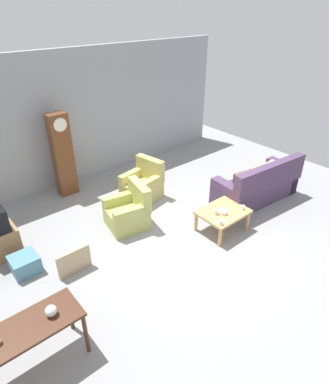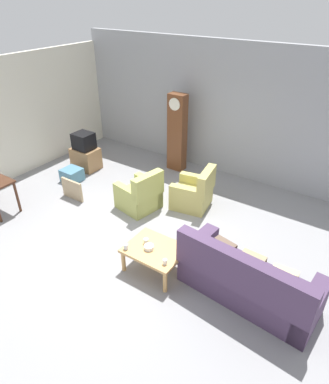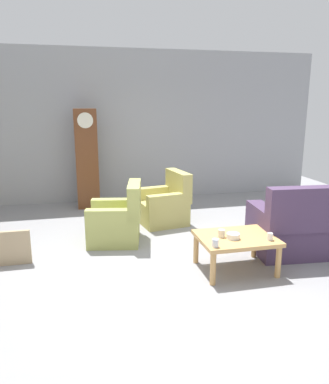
% 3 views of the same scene
% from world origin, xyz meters
% --- Properties ---
extents(ground_plane, '(10.40, 10.40, 0.00)m').
position_xyz_m(ground_plane, '(0.00, 0.00, 0.00)').
color(ground_plane, gray).
extents(garage_door_wall, '(8.40, 0.16, 3.20)m').
position_xyz_m(garage_door_wall, '(0.00, 3.60, 1.60)').
color(garage_door_wall, '#9EA0A5').
rests_on(garage_door_wall, ground_plane).
extents(pegboard_wall_left, '(0.12, 6.40, 2.88)m').
position_xyz_m(pegboard_wall_left, '(-4.20, 0.40, 1.44)').
color(pegboard_wall_left, silver).
rests_on(pegboard_wall_left, ground_plane).
extents(couch_floral, '(2.17, 1.06, 1.04)m').
position_xyz_m(couch_floral, '(2.25, -0.15, 0.36)').
color(couch_floral, '#4C3856').
rests_on(couch_floral, ground_plane).
extents(armchair_olive_near, '(0.92, 0.90, 0.92)m').
position_xyz_m(armchair_olive_near, '(-0.64, 0.94, 0.31)').
color(armchair_olive_near, tan).
rests_on(armchair_olive_near, ground_plane).
extents(armchair_olive_far, '(0.91, 0.88, 0.92)m').
position_xyz_m(armchair_olive_far, '(0.28, 1.67, 0.31)').
color(armchair_olive_far, tan).
rests_on(armchair_olive_far, ground_plane).
extents(coffee_table_wood, '(0.96, 0.76, 0.45)m').
position_xyz_m(coffee_table_wood, '(0.73, -0.41, 0.39)').
color(coffee_table_wood, tan).
rests_on(coffee_table_wood, ground_plane).
extents(grandfather_clock, '(0.44, 0.30, 1.99)m').
position_xyz_m(grandfather_clock, '(-1.01, 3.01, 1.00)').
color(grandfather_clock, brown).
rests_on(grandfather_clock, ground_plane).
extents(tv_stand_cabinet, '(0.68, 0.52, 0.57)m').
position_xyz_m(tv_stand_cabinet, '(-3.00, 1.68, 0.28)').
color(tv_stand_cabinet, '#997047').
rests_on(tv_stand_cabinet, ground_plane).
extents(tv_crt, '(0.48, 0.44, 0.42)m').
position_xyz_m(tv_crt, '(-3.00, 1.68, 0.78)').
color(tv_crt, black).
rests_on(tv_crt, tv_stand_cabinet).
extents(framed_picture_leaning, '(0.60, 0.05, 0.47)m').
position_xyz_m(framed_picture_leaning, '(-2.15, 0.39, 0.23)').
color(framed_picture_leaning, tan).
rests_on(framed_picture_leaning, ground_plane).
extents(storage_box_blue, '(0.45, 0.44, 0.32)m').
position_xyz_m(storage_box_blue, '(-2.80, 0.97, 0.16)').
color(storage_box_blue, teal).
rests_on(storage_box_blue, ground_plane).
extents(cup_white_porcelain, '(0.07, 0.07, 0.09)m').
position_xyz_m(cup_white_porcelain, '(1.08, -0.63, 0.50)').
color(cup_white_porcelain, white).
rests_on(cup_white_porcelain, coffee_table_wood).
extents(cup_blue_rimmed, '(0.08, 0.08, 0.10)m').
position_xyz_m(cup_blue_rimmed, '(0.34, -0.69, 0.50)').
color(cup_blue_rimmed, silver).
rests_on(cup_blue_rimmed, coffee_table_wood).
extents(cup_cream_tall, '(0.09, 0.09, 0.10)m').
position_xyz_m(cup_cream_tall, '(0.53, -0.40, 0.50)').
color(cup_cream_tall, beige).
rests_on(cup_cream_tall, coffee_table_wood).
extents(bowl_white_stacked, '(0.16, 0.16, 0.07)m').
position_xyz_m(bowl_white_stacked, '(0.66, -0.48, 0.49)').
color(bowl_white_stacked, white).
rests_on(bowl_white_stacked, coffee_table_wood).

